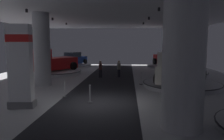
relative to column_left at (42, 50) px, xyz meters
The scene contains 19 objects.
ground 7.31m from the column_left, 44.13° to the right, with size 24.00×44.00×0.06m.
column_left is the anchor object (origin of this frame).
column_right 11.74m from the column_left, 43.00° to the right, with size 1.56×1.56×5.50m.
brand_sign_pylon 5.96m from the column_left, 78.28° to the right, with size 1.31×0.75×4.16m.
display_platform_deep_right 18.00m from the column_left, 47.95° to the left, with size 5.68×5.68×0.30m.
pickup_truck_deep_right 17.73m from the column_left, 47.04° to the left, with size 3.94×5.69×2.30m.
display_platform_mid_right 10.81m from the column_left, ahead, with size 5.68×5.68×0.34m.
pickup_truck_mid_right 10.46m from the column_left, ahead, with size 4.50×5.66×2.30m.
display_platform_far_right 13.93m from the column_left, 28.66° to the left, with size 5.20×5.20×0.33m.
display_car_far_right 13.82m from the column_left, 28.60° to the left, with size 4.30×2.37×1.71m.
display_platform_deep_left 14.21m from the column_left, 94.54° to the left, with size 4.95×4.95×0.28m.
display_car_deep_left 14.05m from the column_left, 94.60° to the left, with size 3.45×4.57×1.71m.
display_platform_far_left 6.92m from the column_left, 102.43° to the left, with size 5.89×5.89×0.35m.
pickup_truck_far_left 6.37m from the column_left, 104.50° to the left, with size 4.63×5.61×2.30m.
visitor_walking_near 6.00m from the column_left, 46.34° to the left, with size 0.32×0.32×1.59m.
visitor_walking_far 7.49m from the column_left, 38.81° to the left, with size 0.32×0.32×1.59m.
stanchion_a 6.89m from the column_left, 46.31° to the right, with size 0.28×0.28×1.01m.
stanchion_b 7.97m from the column_left, ahead, with size 0.28×0.28×1.01m.
stanchion_c 5.12m from the column_left, 52.66° to the right, with size 0.28×0.28×1.01m.
Camera 1 is at (1.68, -11.58, 3.24)m, focal length 35.30 mm.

